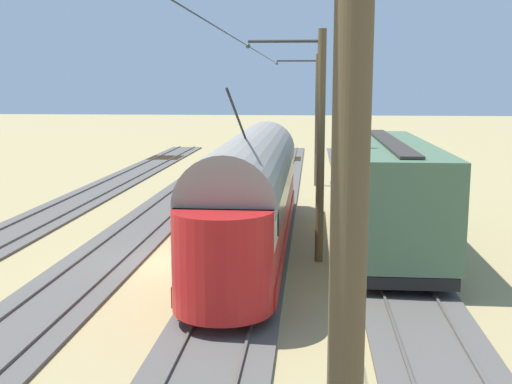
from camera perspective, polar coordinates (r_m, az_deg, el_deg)
ground_plane at (r=22.14m, az=-7.26°, el=-6.25°), size 220.00×220.00×0.00m
track_streetcar_siding at (r=22.11m, az=12.18°, el=-6.27°), size 2.80×80.00×0.18m
track_adjacent_siding at (r=22.04m, az=-0.76°, el=-6.10°), size 2.80×80.00×0.18m
track_third_siding at (r=23.06m, az=-13.14°, el=-5.65°), size 2.80×80.00×0.18m
vintage_streetcar at (r=23.20m, az=-0.35°, el=0.28°), size 2.65×17.81×5.75m
boxcar_adjacent at (r=23.88m, az=11.68°, el=0.10°), size 2.96×12.14×3.85m
catenary_pole_foreground at (r=38.31m, az=5.41°, el=6.58°), size 2.66×0.28×7.81m
catenary_pole_mid_near at (r=21.52m, az=5.62°, el=4.33°), size 2.66×0.28×7.81m
catenary_pole_mid_far at (r=4.99m, az=7.33°, el=-13.18°), size 2.66×0.28×7.81m
overhead_wire_run at (r=13.94m, az=-3.87°, el=14.77°), size 2.45×54.49×0.18m
switch_stand at (r=28.95m, az=13.60°, el=-1.28°), size 0.50×0.30×1.24m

